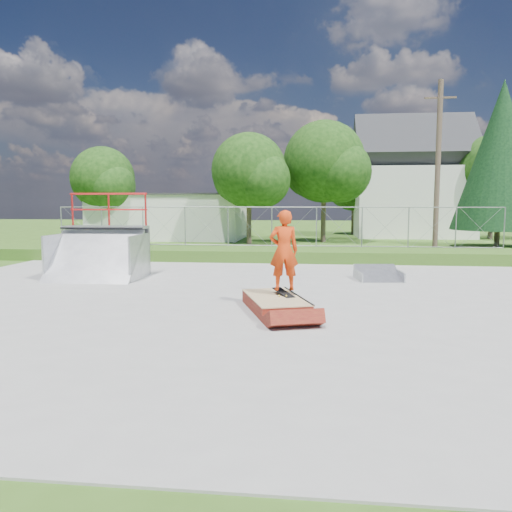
{
  "coord_description": "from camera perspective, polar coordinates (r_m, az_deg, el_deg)",
  "views": [
    {
      "loc": [
        1.84,
        -11.92,
        2.46
      ],
      "look_at": [
        0.39,
        0.79,
        1.1
      ],
      "focal_mm": 35.0,
      "sensor_mm": 36.0,
      "label": 1
    }
  ],
  "objects": [
    {
      "name": "utility_building_flat",
      "position": [
        35.33,
        -9.7,
        4.42
      ],
      "size": [
        10.0,
        6.0,
        3.0
      ],
      "primitive_type": "cube",
      "color": "white",
      "rests_on": "ground"
    },
    {
      "name": "tree_back_mid",
      "position": [
        39.94,
        11.45,
        7.62
      ],
      "size": [
        4.08,
        3.84,
        5.7
      ],
      "color": "#4E3B31",
      "rests_on": "ground"
    },
    {
      "name": "concrete_pad",
      "position": [
        12.3,
        -2.22,
        -5.37
      ],
      "size": [
        20.0,
        16.0,
        0.04
      ],
      "primitive_type": "cube",
      "color": "#979794",
      "rests_on": "ground"
    },
    {
      "name": "tree_center",
      "position": [
        31.83,
        8.32,
        10.29
      ],
      "size": [
        5.44,
        5.12,
        7.6
      ],
      "color": "#4E3B31",
      "rests_on": "ground"
    },
    {
      "name": "tree_left_near",
      "position": [
        30.02,
        -0.38,
        9.46
      ],
      "size": [
        4.76,
        4.48,
        6.65
      ],
      "color": "#4E3B31",
      "rests_on": "ground"
    },
    {
      "name": "skateboard",
      "position": [
        11.59,
        3.17,
        -4.24
      ],
      "size": [
        0.59,
        0.8,
        0.13
      ],
      "primitive_type": "cube",
      "rotation": [
        0.14,
        0.0,
        0.53
      ],
      "color": "black",
      "rests_on": "grind_box"
    },
    {
      "name": "skater",
      "position": [
        11.46,
        3.2,
        0.29
      ],
      "size": [
        0.75,
        0.56,
        1.84
      ],
      "primitive_type": "imported",
      "rotation": [
        0.0,
        0.0,
        3.34
      ],
      "color": "red",
      "rests_on": "grind_box"
    },
    {
      "name": "quarter_pipe",
      "position": [
        16.82,
        -17.8,
        2.16
      ],
      "size": [
        2.86,
        2.44,
        2.8
      ],
      "primitive_type": null,
      "rotation": [
        0.0,
        0.0,
        0.02
      ],
      "color": "#9E9FA5",
      "rests_on": "concrete_pad"
    },
    {
      "name": "flat_bank_ramp",
      "position": [
        16.35,
        13.83,
        -2.03
      ],
      "size": [
        1.5,
        1.58,
        0.41
      ],
      "primitive_type": null,
      "rotation": [
        0.0,
        0.0,
        0.12
      ],
      "color": "#9E9FA5",
      "rests_on": "concrete_pad"
    },
    {
      "name": "concrete_stairs",
      "position": [
        23.16,
        -20.05,
        0.59
      ],
      "size": [
        1.5,
        1.6,
        0.8
      ],
      "primitive_type": null,
      "color": "#979794",
      "rests_on": "ground"
    },
    {
      "name": "tree_right_far",
      "position": [
        37.9,
        25.94,
        8.6
      ],
      "size": [
        5.1,
        4.8,
        7.12
      ],
      "color": "#4E3B31",
      "rests_on": "ground"
    },
    {
      "name": "gable_house",
      "position": [
        38.61,
        17.35,
        7.83
      ],
      "size": [
        8.4,
        6.08,
        8.94
      ],
      "color": "white",
      "rests_on": "ground"
    },
    {
      "name": "grass_berm",
      "position": [
        21.61,
        1.59,
        0.19
      ],
      "size": [
        24.0,
        3.0,
        0.5
      ],
      "primitive_type": "cube",
      "color": "#345919",
      "rests_on": "ground"
    },
    {
      "name": "utility_pole",
      "position": [
        24.63,
        20.05,
        9.28
      ],
      "size": [
        0.24,
        0.24,
        8.0
      ],
      "primitive_type": "cylinder",
      "color": "#4E3B31",
      "rests_on": "ground"
    },
    {
      "name": "ground",
      "position": [
        12.31,
        -2.22,
        -5.46
      ],
      "size": [
        120.0,
        120.0,
        0.0
      ],
      "primitive_type": "plane",
      "color": "#345919",
      "rests_on": "ground"
    },
    {
      "name": "grind_box",
      "position": [
        11.41,
        2.18,
        -5.5
      ],
      "size": [
        1.78,
        2.54,
        0.34
      ],
      "rotation": [
        0.0,
        0.0,
        0.32
      ],
      "color": "maroon",
      "rests_on": "concrete_pad"
    },
    {
      "name": "tree_left_far",
      "position": [
        34.59,
        -16.85,
        8.25
      ],
      "size": [
        4.42,
        4.16,
        6.18
      ],
      "color": "#4E3B31",
      "rests_on": "ground"
    },
    {
      "name": "conifer_tree",
      "position": [
        30.76,
        26.21,
        10.27
      ],
      "size": [
        5.04,
        5.04,
        9.1
      ],
      "color": "#4E3B31",
      "rests_on": "ground"
    },
    {
      "name": "chain_link_fence",
      "position": [
        22.52,
        1.82,
        3.36
      ],
      "size": [
        20.0,
        0.06,
        1.8
      ],
      "primitive_type": null,
      "color": "gray",
      "rests_on": "grass_berm"
    }
  ]
}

